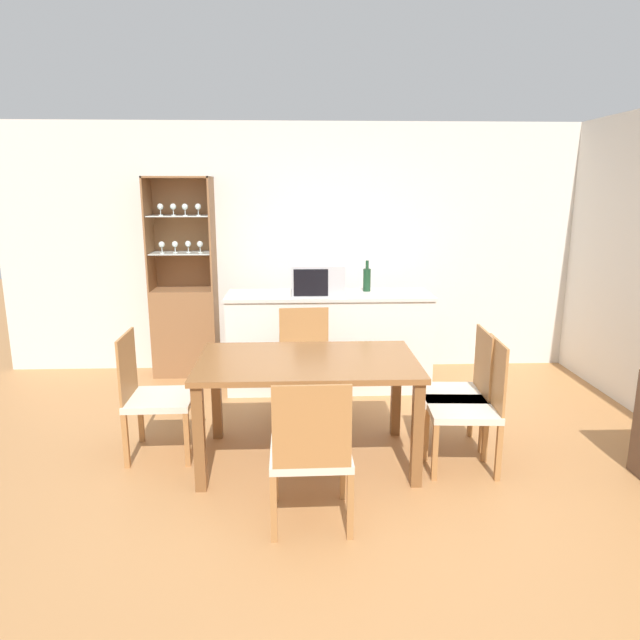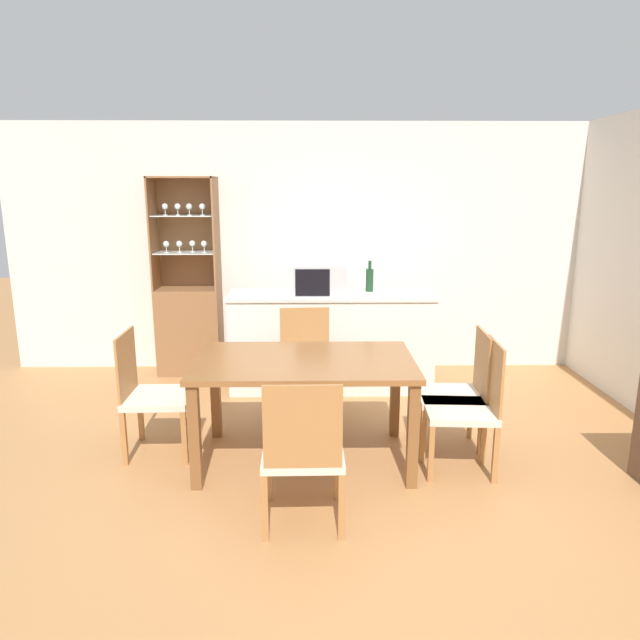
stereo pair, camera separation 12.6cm
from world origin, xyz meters
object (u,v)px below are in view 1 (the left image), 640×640
Objects in this scene: dining_chair_head_far at (306,365)px; display_cabinet at (185,316)px; dining_table at (308,372)px; microwave at (318,279)px; wine_bottle at (367,279)px; dining_chair_side_right_near at (469,405)px; dining_chair_side_right_far at (458,391)px; dining_chair_side_left_far at (153,395)px; dining_chair_head_near at (311,452)px.

display_cabinet is at bearing -48.05° from dining_chair_head_far.
display_cabinet is 2.22× the size of dining_chair_head_far.
microwave reaches higher than dining_table.
dining_table is 5.09× the size of wine_bottle.
display_cabinet reaches higher than microwave.
dining_chair_side_right_far is at bearing 3.53° from dining_chair_side_right_near.
dining_chair_side_left_far is (-1.10, 0.14, -0.20)m from dining_table.
dining_chair_side_right_far is 1.78m from microwave.
display_cabinet is 4.13× the size of microwave.
dining_chair_side_right_near is 3.05× the size of wine_bottle.
dining_chair_side_right_near is at bearing -7.26° from dining_table.
display_cabinet is at bearing 54.15° from dining_chair_side_right_far.
dining_chair_head_near is 1.86× the size of microwave.
wine_bottle is at bearing 69.80° from dining_table.
dining_chair_side_left_far is at bearing 86.38° from dining_chair_side_right_near.
display_cabinet is at bearing 121.14° from dining_table.
dining_chair_head_far is at bearing 89.35° from dining_chair_head_near.
dining_chair_head_far reaches higher than dining_table.
wine_bottle reaches higher than dining_chair_side_left_far.
display_cabinet reaches higher than dining_chair_head_near.
dining_chair_head_far is at bearing 120.39° from dining_chair_side_left_far.
dining_chair_side_right_far is at bearing 39.76° from dining_chair_head_near.
display_cabinet is 3.18m from dining_chair_side_right_near.
dining_chair_head_near is at bearing -93.07° from microwave.
dining_chair_side_right_near is at bearing -42.92° from display_cabinet.
dining_table is at bearing -58.86° from display_cabinet.
wine_bottle is at bearing 130.41° from dining_chair_side_left_far.
dining_chair_side_left_far is at bearing 28.22° from dining_chair_head_far.
dining_chair_side_right_near is 1.46m from dining_chair_head_far.
wine_bottle is at bearing -11.66° from display_cabinet.
microwave is at bearing -161.64° from wine_bottle.
dining_chair_side_right_near is 1.29m from dining_chair_head_near.
wine_bottle is (-0.50, 1.51, 0.60)m from dining_chair_side_right_far.
dining_chair_side_left_far and dining_chair_head_far have the same top height.
microwave is (1.35, -0.54, 0.46)m from display_cabinet.
display_cabinet is 2.22× the size of dining_chair_side_left_far.
dining_table is 1.13m from dining_chair_side_right_far.
dining_chair_side_right_far is at bearing 6.95° from dining_table.
dining_chair_side_left_far is 1.00× the size of dining_chair_side_right_far.
microwave is (0.12, 1.48, 0.42)m from dining_table.
display_cabinet is at bearing 50.61° from dining_chair_side_right_near.
dining_chair_head_far is 3.05× the size of wine_bottle.
dining_table is 1.13m from dining_chair_side_right_near.
dining_table is 0.83m from dining_chair_head_near.
dining_chair_side_right_near is at bearing 136.20° from dining_chair_head_far.
wine_bottle is at bearing 21.49° from dining_chair_side_right_far.
dining_chair_side_left_far is at bearing -86.44° from display_cabinet.
microwave is 1.64× the size of wine_bottle.
display_cabinet reaches higher than wine_bottle.
dining_chair_side_right_far is at bearing 88.94° from dining_chair_side_left_far.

